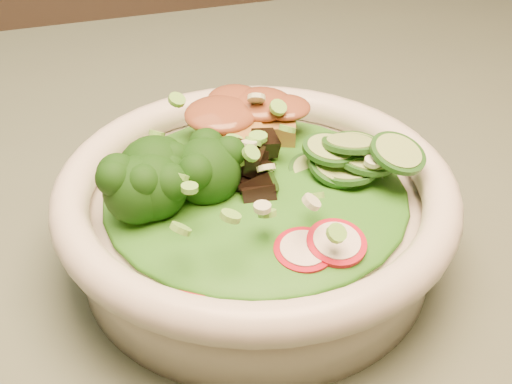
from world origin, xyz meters
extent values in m
cylinder|color=black|center=(0.55, 0.35, 0.36)|extent=(0.06, 0.06, 0.72)
cube|color=#4A594A|center=(0.00, 0.00, 0.73)|extent=(1.20, 0.80, 0.03)
cylinder|color=silver|center=(-0.04, -0.11, 0.78)|extent=(0.26, 0.26, 0.06)
torus|color=silver|center=(-0.04, -0.11, 0.81)|extent=(0.29, 0.29, 0.03)
ellipsoid|color=#196014|center=(-0.04, -0.11, 0.81)|extent=(0.22, 0.22, 0.03)
ellipsoid|color=brown|center=(-0.03, -0.04, 0.84)|extent=(0.07, 0.06, 0.02)
camera|label=1|loc=(-0.16, -0.50, 1.11)|focal=50.00mm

